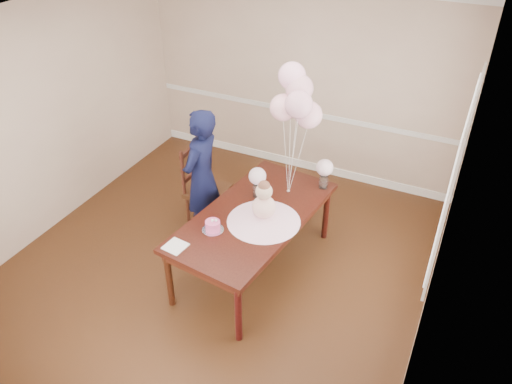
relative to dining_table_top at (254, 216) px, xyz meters
name	(u,v)px	position (x,y,z in m)	size (l,w,h in m)	color
floor	(216,267)	(-0.39, -0.19, -0.73)	(4.50, 5.00, 0.00)	#331A0C
ceiling	(202,29)	(-0.39, -0.19, 1.97)	(4.50, 5.00, 0.02)	white
wall_back	(301,81)	(-0.39, 2.31, 0.62)	(4.50, 0.02, 2.70)	tan
wall_front	(8,354)	(-0.39, -2.69, 0.62)	(4.50, 0.02, 2.70)	tan
wall_left	(41,123)	(-2.64, -0.19, 0.62)	(0.02, 5.00, 2.70)	tan
wall_right	(445,226)	(1.86, -0.19, 0.62)	(0.02, 5.00, 2.70)	tan
chair_rail_trim	(300,112)	(-0.39, 2.30, 0.17)	(4.50, 0.02, 0.07)	silver
baseboard_trim	(297,163)	(-0.39, 2.30, -0.67)	(4.50, 0.02, 0.12)	white
window_frame	(455,176)	(1.83, 0.31, 0.82)	(0.02, 1.66, 1.56)	silver
window_blinds	(453,176)	(1.82, 0.31, 0.82)	(0.01, 1.50, 1.40)	white
dining_table_top	(254,216)	(0.00, 0.00, 0.00)	(1.01, 2.02, 0.05)	black
table_apron	(254,222)	(0.00, 0.00, -0.08)	(0.91, 1.92, 0.10)	black
table_leg_fl	(169,279)	(-0.54, -0.87, -0.38)	(0.07, 0.07, 0.71)	black
table_leg_fr	(238,313)	(0.31, -0.98, -0.38)	(0.07, 0.07, 0.71)	black
table_leg_bl	(266,192)	(-0.31, 0.98, -0.38)	(0.07, 0.07, 0.71)	black
table_leg_br	(326,214)	(0.54, 0.87, -0.38)	(0.07, 0.07, 0.71)	black
baby_skirt	(264,217)	(0.14, -0.07, 0.08)	(0.77, 0.77, 0.10)	#FFBBD8
baby_torso	(264,207)	(0.14, -0.07, 0.21)	(0.24, 0.24, 0.24)	pink
baby_head	(264,191)	(0.14, -0.07, 0.40)	(0.17, 0.17, 0.17)	#CFAB8E
baby_hair	(264,186)	(0.14, -0.07, 0.46)	(0.12, 0.12, 0.12)	brown
cake_platter	(213,230)	(-0.26, -0.43, 0.03)	(0.22, 0.22, 0.01)	silver
birthday_cake	(213,226)	(-0.26, -0.43, 0.08)	(0.15, 0.15, 0.10)	#E0468A
cake_flower_a	(212,220)	(-0.26, -0.43, 0.15)	(0.03, 0.03, 0.03)	white
cake_flower_b	(216,220)	(-0.22, -0.41, 0.15)	(0.03, 0.03, 0.03)	silver
rose_vase_near	(257,190)	(-0.11, 0.32, 0.11)	(0.10, 0.10, 0.16)	silver
roses_near	(257,176)	(-0.11, 0.32, 0.29)	(0.19, 0.19, 0.19)	beige
rose_vase_far	(323,181)	(0.49, 0.81, 0.11)	(0.10, 0.10, 0.16)	silver
roses_far	(325,168)	(0.49, 0.81, 0.29)	(0.19, 0.19, 0.19)	beige
napkin	(175,246)	(-0.46, -0.81, 0.03)	(0.20, 0.20, 0.01)	white
balloon_weight	(288,191)	(0.17, 0.54, 0.04)	(0.04, 0.04, 0.02)	silver
balloon_a	(283,108)	(0.07, 0.55, 1.04)	(0.28, 0.28, 0.28)	#FAB1C0
balloon_b	(299,104)	(0.26, 0.48, 1.14)	(0.28, 0.28, 0.28)	#DF9EB7
balloon_c	(299,88)	(0.20, 0.64, 1.24)	(0.28, 0.28, 0.28)	#DA9AAD
balloon_d	(292,76)	(0.10, 0.67, 1.34)	(0.28, 0.28, 0.28)	#FFB4D8
balloon_e	(309,115)	(0.33, 0.60, 0.99)	(0.28, 0.28, 0.28)	#ECA7BB
balloon_ribbon_a	(286,158)	(0.12, 0.55, 0.46)	(0.00, 0.00, 0.85)	silver
balloon_ribbon_b	(293,157)	(0.22, 0.51, 0.51)	(0.00, 0.00, 0.95)	white
balloon_ribbon_c	(293,149)	(0.19, 0.59, 0.56)	(0.00, 0.00, 1.05)	silver
balloon_ribbon_d	(290,143)	(0.14, 0.60, 0.61)	(0.00, 0.00, 1.15)	white
balloon_ribbon_e	(298,161)	(0.25, 0.57, 0.43)	(0.00, 0.00, 0.80)	white
dining_chair_seat	(208,191)	(-0.89, 0.53, -0.25)	(0.47, 0.47, 0.05)	#3B1F10
chair_leg_fl	(188,212)	(-1.07, 0.33, -0.50)	(0.04, 0.04, 0.46)	#38190F
chair_leg_fr	(216,219)	(-0.69, 0.34, -0.50)	(0.04, 0.04, 0.46)	#32170D
chair_leg_bl	(203,196)	(-1.09, 0.71, -0.50)	(0.04, 0.04, 0.46)	#3E1C10
chair_leg_br	(229,202)	(-0.71, 0.73, -0.50)	(0.04, 0.04, 0.46)	black
chair_back_post_l	(183,173)	(-1.09, 0.32, 0.06)	(0.04, 0.04, 0.60)	#39170F
chair_back_post_r	(198,158)	(-1.11, 0.71, 0.06)	(0.04, 0.04, 0.60)	black
chair_slat_low	(192,175)	(-1.10, 0.52, -0.07)	(0.03, 0.43, 0.05)	#3E1711
chair_slat_mid	(191,163)	(-1.10, 0.52, 0.10)	(0.03, 0.43, 0.05)	#3A160F
chair_slat_top	(189,150)	(-1.10, 0.52, 0.27)	(0.03, 0.43, 0.05)	black
woman	(202,178)	(-0.80, 0.28, 0.11)	(0.61, 0.41, 1.68)	black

